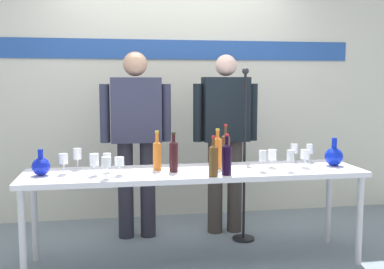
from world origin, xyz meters
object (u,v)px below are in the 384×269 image
wine_bottle_3 (227,158)px  wine_bottle_5 (213,159)px  wine_glass_right_0 (290,156)px  wine_glass_right_5 (294,149)px  wine_glass_left_3 (106,163)px  wine_glass_right_2 (272,155)px  wine_bottle_0 (157,154)px  wine_glass_right_3 (305,155)px  decanter_blue_left (41,166)px  microphone_stand (244,183)px  wine_glass_right_4 (263,157)px  display_table (195,177)px  decanter_blue_right (334,156)px  wine_glass_left_2 (94,160)px  wine_glass_right_1 (310,149)px  wine_glass_left_4 (64,159)px  wine_glass_left_5 (107,159)px  wine_bottle_1 (225,148)px  wine_glass_left_1 (119,162)px  presenter_left (136,131)px  wine_bottle_2 (174,155)px  presenter_right (225,132)px  wine_glass_left_0 (77,154)px  wine_bottle_4 (217,151)px

wine_bottle_3 → wine_bottle_5: wine_bottle_3 is taller
wine_glass_right_0 → wine_glass_right_5: 0.47m
wine_glass_left_3 → wine_glass_right_2: (1.31, 0.22, -0.02)m
wine_bottle_0 → wine_glass_right_3: bearing=-4.5°
wine_bottle_0 → wine_glass_left_3: 0.47m
decanter_blue_left → wine_glass_left_3: 0.52m
microphone_stand → wine_glass_right_4: bearing=-92.7°
display_table → decanter_blue_right: decanter_blue_right is taller
display_table → decanter_blue_left: decanter_blue_left is taller
wine_glass_left_2 → wine_glass_left_3: wine_glass_left_2 is taller
wine_glass_right_4 → microphone_stand: microphone_stand is taller
display_table → wine_glass_left_2: bearing=-175.0°
wine_glass_left_2 → wine_glass_right_1: bearing=8.4°
wine_bottle_3 → wine_glass_left_4: (-1.19, 0.24, -0.02)m
wine_glass_left_2 → wine_glass_left_5: wine_glass_left_2 is taller
wine_bottle_1 → wine_glass_left_5: bearing=-172.0°
wine_glass_left_5 → wine_glass_right_0: wine_glass_right_0 is taller
wine_glass_left_4 → wine_glass_left_1: bearing=-16.2°
wine_glass_left_5 → wine_glass_right_5: 1.60m
decanter_blue_right → wine_glass_right_0: bearing=-158.5°
wine_glass_right_1 → wine_glass_left_5: bearing=-174.7°
presenter_left → wine_glass_right_0: size_ratio=10.14×
wine_bottle_2 → wine_glass_left_2: size_ratio=1.87×
microphone_stand → wine_glass_left_1: bearing=-153.9°
wine_glass_right_1 → wine_glass_right_5: (-0.12, 0.05, 0.00)m
wine_glass_left_5 → wine_glass_right_4: 1.19m
wine_bottle_2 → microphone_stand: microphone_stand is taller
wine_glass_right_1 → wine_glass_right_3: (-0.14, -0.23, -0.01)m
presenter_right → wine_glass_right_0: presenter_right is taller
wine_bottle_3 → wine_glass_left_5: bearing=163.6°
decanter_blue_left → wine_glass_right_4: bearing=-4.6°
wine_glass_left_0 → wine_glass_right_1: size_ratio=1.07×
decanter_blue_right → wine_bottle_3: 0.99m
wine_bottle_1 → wine_glass_left_0: size_ratio=2.04×
presenter_right → decanter_blue_right: bearing=-43.7°
presenter_left → microphone_stand: 1.09m
decanter_blue_right → wine_glass_right_3: 0.27m
wine_glass_left_5 → wine_glass_right_4: (1.18, -0.17, 0.01)m
decanter_blue_left → decanter_blue_right: size_ratio=0.84×
wine_glass_left_4 → wine_bottle_3: bearing=-11.5°
display_table → wine_glass_left_5: wine_glass_left_5 is taller
wine_glass_left_4 → wine_glass_right_3: size_ratio=1.06×
decanter_blue_left → wine_bottle_4: wine_bottle_4 is taller
presenter_right → wine_bottle_4: presenter_right is taller
decanter_blue_left → wine_bottle_4: 1.34m
presenter_right → wine_glass_left_5: 1.29m
wine_glass_right_4 → wine_glass_right_5: (0.41, 0.38, -0.00)m
decanter_blue_right → wine_glass_left_2: size_ratio=1.42×
decanter_blue_left → wine_bottle_0: wine_bottle_0 is taller
wine_bottle_3 → wine_bottle_1: bearing=77.2°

